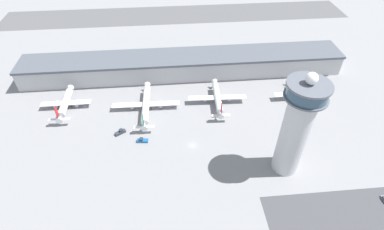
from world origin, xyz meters
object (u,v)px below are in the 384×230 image
service_truck_catering (120,132)px  airplane_gate_alpha (65,103)px  airplane_gate_charlie (217,98)px  airplane_gate_bravo (146,105)px  control_tower (297,126)px  service_truck_fuel (142,140)px  airplane_gate_delta (299,94)px

service_truck_catering → airplane_gate_alpha: bearing=144.1°
airplane_gate_charlie → airplane_gate_bravo: bearing=-177.1°
control_tower → service_truck_catering: bearing=159.5°
airplane_gate_alpha → airplane_gate_bravo: 50.39m
airplane_gate_alpha → service_truck_catering: size_ratio=5.18×
airplane_gate_alpha → service_truck_fuel: 58.95m
control_tower → service_truck_fuel: size_ratio=9.00×
airplane_gate_alpha → service_truck_catering: 44.17m
airplane_gate_alpha → airplane_gate_charlie: size_ratio=0.89×
airplane_gate_charlie → control_tower: bearing=-64.2°
airplane_gate_alpha → airplane_gate_delta: bearing=-1.7°
service_truck_catering → airplane_gate_charlie: bearing=20.4°
control_tower → service_truck_catering: size_ratio=8.93×
airplane_gate_bravo → airplane_gate_delta: airplane_gate_bravo is taller
control_tower → airplane_gate_charlie: (-26.22, 54.19, -24.32)m
service_truck_catering → service_truck_fuel: (12.70, -7.67, -0.13)m
control_tower → service_truck_catering: (-85.76, 32.08, -27.82)m
airplane_gate_bravo → airplane_gate_delta: 98.39m
service_truck_catering → service_truck_fuel: service_truck_catering is taller
airplane_gate_bravo → service_truck_fuel: 27.78m
airplane_gate_bravo → service_truck_fuel: size_ratio=6.76×
airplane_gate_alpha → service_truck_fuel: bearing=-34.7°
airplane_gate_bravo → airplane_gate_delta: bearing=0.9°
control_tower → airplane_gate_delta: 64.70m
airplane_gate_alpha → service_truck_fuel: airplane_gate_alpha is taller
airplane_gate_charlie → service_truck_fuel: bearing=-147.6°
control_tower → airplane_gate_charlie: 64.92m
control_tower → service_truck_catering: control_tower is taller
airplane_gate_alpha → airplane_gate_bravo: bearing=-6.8°
airplane_gate_alpha → airplane_gate_bravo: (50.03, -6.00, -0.03)m
airplane_gate_alpha → airplane_gate_delta: size_ratio=0.97×
airplane_gate_bravo → service_truck_fuel: (-1.66, -27.53, -3.27)m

